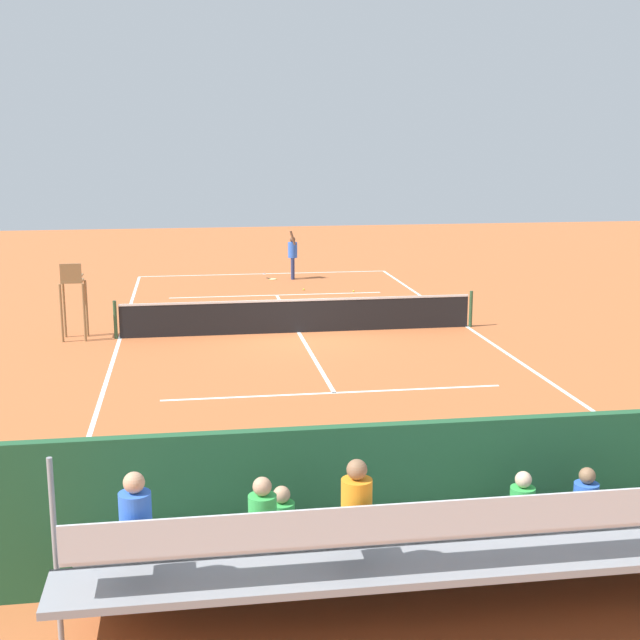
# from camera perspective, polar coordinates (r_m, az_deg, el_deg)

# --- Properties ---
(ground_plane) EXTENTS (60.00, 60.00, 0.00)m
(ground_plane) POSITION_cam_1_polar(r_m,az_deg,el_deg) (24.74, -1.42, -0.83)
(ground_plane) COLOR #BC6033
(court_line_markings) EXTENTS (10.10, 22.20, 0.01)m
(court_line_markings) POSITION_cam_1_polar(r_m,az_deg,el_deg) (24.77, -1.43, -0.80)
(court_line_markings) COLOR white
(court_line_markings) RESTS_ON ground
(tennis_net) EXTENTS (10.30, 0.10, 1.07)m
(tennis_net) POSITION_cam_1_polar(r_m,az_deg,el_deg) (24.63, -1.42, 0.31)
(tennis_net) COLOR black
(tennis_net) RESTS_ON ground
(backdrop_wall) EXTENTS (18.00, 0.16, 2.00)m
(backdrop_wall) POSITION_cam_1_polar(r_m,az_deg,el_deg) (11.31, 7.92, -11.41)
(backdrop_wall) COLOR #235633
(backdrop_wall) RESTS_ON ground
(bleacher_stand) EXTENTS (9.06, 2.40, 2.48)m
(bleacher_stand) POSITION_cam_1_polar(r_m,az_deg,el_deg) (10.21, 10.74, -14.46)
(bleacher_stand) COLOR gray
(bleacher_stand) RESTS_ON ground
(umpire_chair) EXTENTS (0.67, 0.67, 2.14)m
(umpire_chair) POSITION_cam_1_polar(r_m,az_deg,el_deg) (24.55, -15.96, 1.74)
(umpire_chair) COLOR olive
(umpire_chair) RESTS_ON ground
(courtside_bench) EXTENTS (1.80, 0.40, 0.93)m
(courtside_bench) POSITION_cam_1_polar(r_m,az_deg,el_deg) (12.93, 17.18, -10.91)
(courtside_bench) COLOR #234C2D
(courtside_bench) RESTS_ON ground
(equipment_bag) EXTENTS (0.90, 0.36, 0.36)m
(equipment_bag) POSITION_cam_1_polar(r_m,az_deg,el_deg) (12.32, 9.41, -13.62)
(equipment_bag) COLOR black
(equipment_bag) RESTS_ON ground
(tennis_player) EXTENTS (0.39, 0.54, 1.93)m
(tennis_player) POSITION_cam_1_polar(r_m,az_deg,el_deg) (33.97, -1.81, 4.41)
(tennis_player) COLOR navy
(tennis_player) RESTS_ON ground
(tennis_racket) EXTENTS (0.42, 0.57, 0.03)m
(tennis_racket) POSITION_cam_1_polar(r_m,az_deg,el_deg) (34.06, -3.16, 2.71)
(tennis_racket) COLOR black
(tennis_racket) RESTS_ON ground
(tennis_ball_near) EXTENTS (0.07, 0.07, 0.07)m
(tennis_ball_near) POSITION_cam_1_polar(r_m,az_deg,el_deg) (31.23, 2.23, 1.91)
(tennis_ball_near) COLOR #CCDB33
(tennis_ball_near) RESTS_ON ground
(tennis_ball_far) EXTENTS (0.07, 0.07, 0.07)m
(tennis_ball_far) POSITION_cam_1_polar(r_m,az_deg,el_deg) (31.57, -1.07, 2.03)
(tennis_ball_far) COLOR #CCDB33
(tennis_ball_far) RESTS_ON ground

